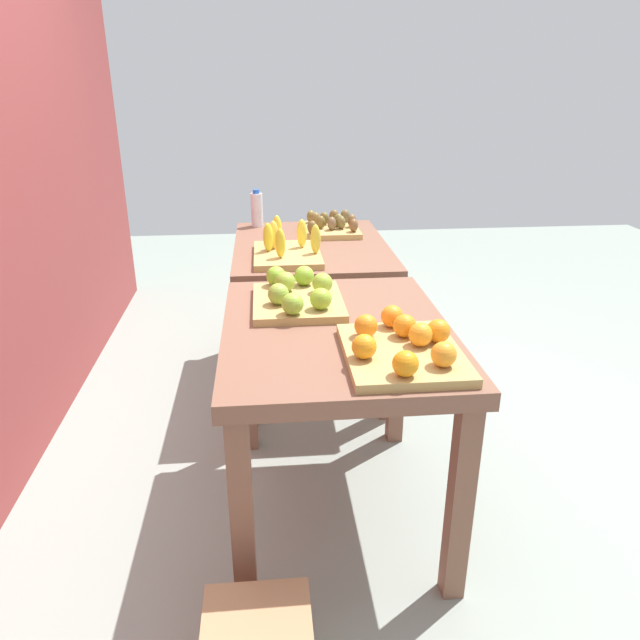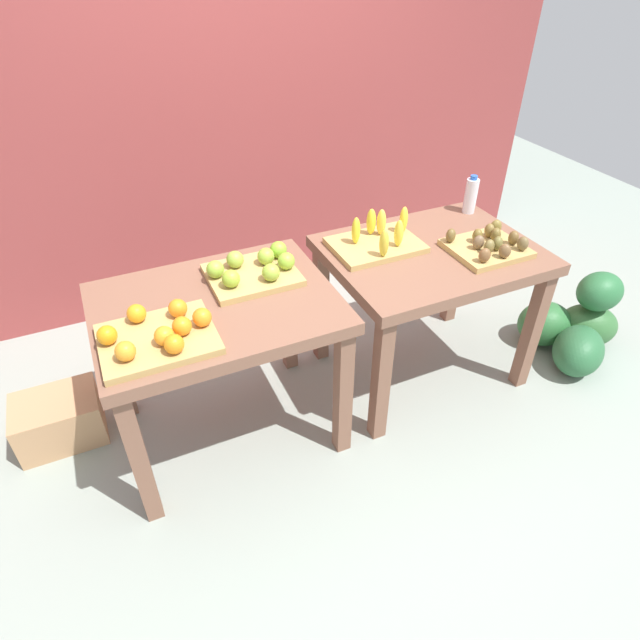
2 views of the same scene
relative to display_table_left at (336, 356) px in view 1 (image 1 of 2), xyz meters
The scene contains 9 objects.
ground_plane 0.88m from the display_table_left, ahead, with size 8.00×8.00×0.00m, color gray.
display_table_left is the anchor object (origin of this frame).
display_table_right 1.12m from the display_table_left, ahead, with size 1.04×0.80×0.79m.
orange_bin 0.36m from the display_table_left, 146.69° to the right, with size 0.46×0.36×0.11m.
apple_bin 0.30m from the display_table_left, 29.22° to the left, with size 0.43×0.34×0.11m.
banana_crate 0.90m from the display_table_left, ahead, with size 0.44×0.32×0.17m.
kiwi_bin 1.37m from the display_table_left, ahead, with size 0.36×0.32×0.10m.
water_bottle 1.59m from the display_table_left, 10.26° to the left, with size 0.07×0.07×0.21m.
watermelon_pile 2.13m from the display_table_left, ahead, with size 0.68×0.67×0.49m.
Camera 1 is at (-2.47, 0.24, 1.61)m, focal length 33.31 mm.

